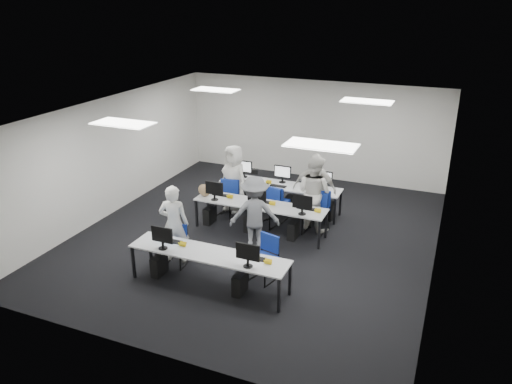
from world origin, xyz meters
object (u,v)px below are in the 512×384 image
at_px(student_2, 234,179).
at_px(photographer, 255,214).
at_px(student_3, 314,190).
at_px(chair_2, 228,204).
at_px(chair_7, 320,213).
at_px(chair_6, 279,208).
at_px(chair_4, 315,221).
at_px(chair_1, 264,266).
at_px(desk_front, 209,255).
at_px(chair_3, 268,214).
at_px(desk_mid, 260,206).
at_px(chair_5, 232,201).
at_px(student_0, 174,224).
at_px(student_1, 314,193).
at_px(chair_0, 176,253).

relative_size(student_2, photographer, 1.04).
height_order(student_2, student_3, student_3).
distance_m(chair_2, chair_7, 2.38).
bearing_deg(chair_6, chair_4, -15.69).
xyz_separation_m(chair_1, student_3, (0.16, 2.90, 0.62)).
bearing_deg(chair_1, chair_4, 97.41).
bearing_deg(desk_front, chair_3, 89.13).
height_order(desk_mid, student_3, student_3).
bearing_deg(chair_1, photographer, 136.15).
bearing_deg(student_2, chair_3, -0.49).
bearing_deg(chair_4, photographer, -122.90).
relative_size(student_2, student_3, 0.98).
distance_m(chair_5, student_0, 2.87).
distance_m(chair_5, student_2, 0.59).
bearing_deg(chair_5, student_3, -8.11).
relative_size(chair_3, student_0, 0.54).
bearing_deg(student_1, chair_7, -93.23).
bearing_deg(student_3, chair_7, 4.05).
distance_m(chair_6, student_1, 1.16).
distance_m(chair_1, photographer, 1.44).
height_order(chair_2, student_1, student_1).
distance_m(chair_1, student_1, 2.75).
bearing_deg(chair_5, desk_front, -82.43).
relative_size(chair_0, student_3, 0.47).
height_order(chair_4, chair_7, chair_7).
xyz_separation_m(desk_mid, chair_3, (0.05, 0.45, -0.39)).
relative_size(chair_3, student_1, 0.50).
bearing_deg(student_2, student_1, 16.48).
relative_size(student_0, student_3, 0.94).
bearing_deg(chair_7, chair_0, -143.07).
relative_size(chair_3, chair_7, 0.95).
bearing_deg(chair_3, student_2, 170.65).
bearing_deg(chair_0, chair_5, 85.00).
bearing_deg(student_0, chair_4, -148.27).
bearing_deg(desk_front, student_3, 73.44).
distance_m(chair_7, student_3, 0.63).
height_order(chair_0, student_1, student_1).
xyz_separation_m(desk_front, chair_3, (0.05, 3.05, -0.39)).
bearing_deg(student_2, student_0, -68.23).
height_order(chair_0, chair_6, chair_6).
xyz_separation_m(chair_0, chair_3, (1.09, 2.56, 0.02)).
height_order(chair_3, student_2, student_2).
xyz_separation_m(chair_1, chair_7, (0.33, 2.92, 0.02)).
distance_m(chair_0, chair_5, 2.95).
bearing_deg(chair_7, desk_front, -125.54).
bearing_deg(desk_mid, desk_front, -90.00).
bearing_deg(student_1, student_2, 15.06).
relative_size(chair_4, student_0, 0.56).
bearing_deg(student_2, chair_0, -66.51).
bearing_deg(student_1, student_3, -54.60).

